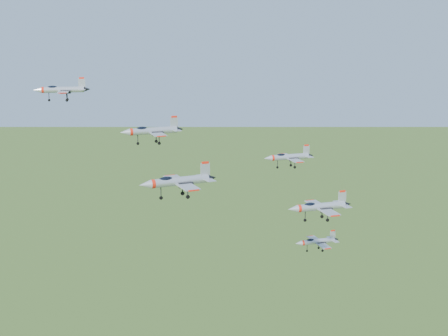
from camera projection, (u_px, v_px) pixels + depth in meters
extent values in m
cylinder|color=#A8ADB5|center=(63.00, 90.00, 125.47)|extent=(8.39, 1.61, 1.20)
cone|color=#A8ADB5|center=(37.00, 90.00, 124.57)|extent=(1.72, 1.28, 1.20)
cone|color=black|center=(87.00, 89.00, 126.34)|extent=(1.35, 1.09, 1.02)
ellipsoid|color=black|center=(52.00, 87.00, 125.00)|extent=(2.08, 0.96, 0.76)
cube|color=#A8ADB5|center=(63.00, 92.00, 123.07)|extent=(2.33, 4.17, 0.13)
cube|color=#A8ADB5|center=(65.00, 90.00, 128.04)|extent=(2.33, 4.17, 0.13)
cube|color=#A8ADB5|center=(82.00, 83.00, 125.89)|extent=(1.39, 0.18, 1.95)
cube|color=red|center=(82.00, 78.00, 125.66)|extent=(1.02, 0.18, 0.32)
cylinder|color=#A8ADB5|center=(153.00, 131.00, 124.84)|extent=(9.74, 2.60, 1.39)
cone|color=#A8ADB5|center=(125.00, 132.00, 122.84)|extent=(2.09, 1.63, 1.39)
cone|color=black|center=(180.00, 129.00, 126.76)|extent=(1.64, 1.36, 1.18)
ellipsoid|color=black|center=(142.00, 129.00, 123.91)|extent=(2.46, 1.29, 0.88)
cube|color=#A8ADB5|center=(158.00, 134.00, 122.23)|extent=(3.04, 4.99, 0.15)
cube|color=#A8ADB5|center=(151.00, 130.00, 127.71)|extent=(3.04, 4.99, 0.15)
cube|color=#A8ADB5|center=(174.00, 122.00, 126.04)|extent=(1.61, 0.33, 2.25)
cube|color=red|center=(174.00, 117.00, 125.79)|extent=(1.19, 0.30, 0.37)
cylinder|color=#A8ADB5|center=(180.00, 181.00, 103.32)|extent=(10.13, 3.34, 1.45)
cone|color=#A8ADB5|center=(145.00, 185.00, 100.88)|extent=(2.25, 1.81, 1.45)
cone|color=black|center=(212.00, 178.00, 105.67)|extent=(1.77, 1.51, 1.23)
ellipsoid|color=black|center=(166.00, 179.00, 102.21)|extent=(2.61, 1.49, 0.92)
cube|color=#A8ADB5|center=(188.00, 187.00, 100.69)|extent=(3.46, 5.31, 0.16)
cube|color=#A8ADB5|center=(175.00, 179.00, 106.24)|extent=(3.46, 5.31, 0.16)
cube|color=#A8ADB5|center=(205.00, 170.00, 104.84)|extent=(1.67, 0.45, 2.34)
cube|color=red|center=(205.00, 163.00, 104.58)|extent=(1.23, 0.39, 0.39)
cylinder|color=#A8ADB5|center=(290.00, 157.00, 136.07)|extent=(8.72, 1.90, 1.25)
cone|color=#A8ADB5|center=(268.00, 158.00, 134.52)|extent=(1.82, 1.38, 1.25)
cone|color=black|center=(311.00, 155.00, 137.56)|extent=(1.42, 1.16, 1.06)
ellipsoid|color=black|center=(281.00, 155.00, 135.34)|extent=(2.18, 1.06, 0.79)
cube|color=#A8ADB5|center=(296.00, 160.00, 133.68)|extent=(2.52, 4.39, 0.13)
cube|color=#A8ADB5|center=(286.00, 156.00, 138.68)|extent=(2.52, 4.39, 0.13)
cube|color=#A8ADB5|center=(306.00, 150.00, 136.96)|extent=(1.45, 0.22, 2.02)
cube|color=red|center=(307.00, 145.00, 136.73)|extent=(1.06, 0.21, 0.34)
cylinder|color=#A8ADB5|center=(321.00, 206.00, 123.04)|extent=(10.18, 2.15, 1.46)
cone|color=#A8ADB5|center=(293.00, 209.00, 121.27)|extent=(2.12, 1.59, 1.46)
cone|color=black|center=(347.00, 204.00, 124.74)|extent=(1.65, 1.34, 1.24)
ellipsoid|color=black|center=(310.00, 205.00, 122.20)|extent=(2.54, 1.22, 0.93)
cube|color=#A8ADB5|center=(329.00, 212.00, 120.24)|extent=(2.91, 5.10, 0.16)
cube|color=#A8ADB5|center=(315.00, 204.00, 126.09)|extent=(2.91, 5.10, 0.16)
cube|color=#A8ADB5|center=(342.00, 197.00, 124.05)|extent=(1.69, 0.25, 2.36)
cube|color=red|center=(342.00, 191.00, 123.78)|extent=(1.24, 0.24, 0.39)
cylinder|color=#A8ADB5|center=(318.00, 241.00, 135.35)|extent=(7.75, 1.66, 1.11)
cone|color=#A8ADB5|center=(299.00, 243.00, 133.99)|extent=(1.61, 1.22, 1.11)
cone|color=black|center=(336.00, 239.00, 136.66)|extent=(1.26, 1.03, 0.94)
ellipsoid|color=black|center=(310.00, 240.00, 134.70)|extent=(1.93, 0.93, 0.70)
cube|color=#A8ADB5|center=(324.00, 246.00, 133.22)|extent=(2.23, 3.89, 0.12)
cube|color=#A8ADB5|center=(314.00, 239.00, 137.67)|extent=(2.23, 3.89, 0.12)
cube|color=#A8ADB5|center=(333.00, 235.00, 136.13)|extent=(1.29, 0.19, 1.79)
cube|color=red|center=(333.00, 231.00, 135.92)|extent=(0.95, 0.19, 0.30)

